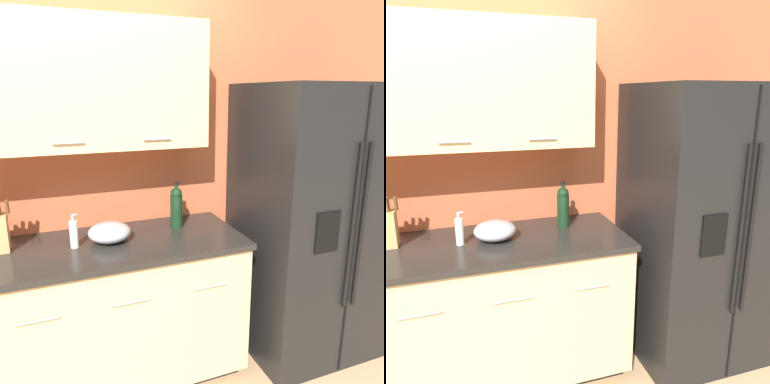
% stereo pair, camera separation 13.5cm
% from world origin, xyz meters
% --- Properties ---
extents(wall_back, '(10.00, 0.39, 2.60)m').
position_xyz_m(wall_back, '(0.03, 1.26, 1.41)').
color(wall_back, '#BC5B38').
rests_on(wall_back, ground_plane).
extents(counter_unit, '(1.91, 0.64, 0.93)m').
position_xyz_m(counter_unit, '(0.16, 0.96, 0.47)').
color(counter_unit, black).
rests_on(counter_unit, ground_plane).
extents(refrigerator, '(0.91, 0.80, 1.82)m').
position_xyz_m(refrigerator, '(1.69, 0.88, 0.91)').
color(refrigerator, black).
rests_on(refrigerator, ground_plane).
extents(wine_bottle, '(0.08, 0.08, 0.30)m').
position_xyz_m(wine_bottle, '(0.78, 1.06, 1.07)').
color(wine_bottle, black).
rests_on(wine_bottle, counter_unit).
extents(soap_dispenser, '(0.05, 0.04, 0.19)m').
position_xyz_m(soap_dispenser, '(0.15, 0.95, 1.01)').
color(soap_dispenser, silver).
rests_on(soap_dispenser, counter_unit).
extents(mixing_bowl, '(0.24, 0.24, 0.11)m').
position_xyz_m(mixing_bowl, '(0.34, 0.97, 0.99)').
color(mixing_bowl, '#A3A3A5').
rests_on(mixing_bowl, counter_unit).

